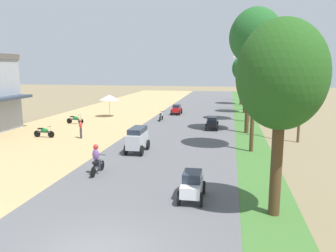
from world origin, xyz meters
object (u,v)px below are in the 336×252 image
object	(u,v)px
vendor_umbrella	(109,97)
utility_pole_far	(302,84)
motorbike_foreground_rider	(97,160)
median_tree_nearest	(282,76)
car_sedan_red	(177,109)
median_tree_fourth	(251,49)
car_hatchback_white	(192,184)
motorbike_ahead_second	(161,116)
streetlamp_mid	(241,75)
parked_motorbike_third	(75,119)
streetlamp_near	(245,78)
pedestrian_on_shoulder	(81,127)
median_tree_sixth	(242,69)
car_sedan_black	(212,122)
car_van_silver	(137,138)
median_tree_third	(250,38)
median_tree_fifth	(246,72)
parked_motorbike_second	(44,131)
utility_pole_near	(269,71)
median_tree_second	(256,37)

from	to	relation	value
vendor_umbrella	utility_pole_far	world-z (taller)	utility_pole_far
motorbike_foreground_rider	median_tree_nearest	bearing A→B (deg)	-21.38
car_sedan_red	median_tree_fourth	bearing A→B (deg)	-25.45
car_hatchback_white	motorbike_ahead_second	world-z (taller)	car_hatchback_white
motorbike_ahead_second	streetlamp_mid	bearing A→B (deg)	69.25
parked_motorbike_third	streetlamp_near	size ratio (longest dim) A/B	0.25
median_tree_nearest	pedestrian_on_shoulder	bearing A→B (deg)	138.82
median_tree_sixth	utility_pole_far	distance (m)	25.54
median_tree_sixth	car_sedan_black	world-z (taller)	median_tree_sixth
car_van_silver	median_tree_third	bearing A→B (deg)	47.51
vendor_umbrella	motorbike_foreground_rider	xyz separation A→B (m)	(6.63, -19.99, -1.45)
vendor_umbrella	streetlamp_near	xyz separation A→B (m)	(15.37, 9.22, 1.94)
utility_pole_far	median_tree_fifth	bearing A→B (deg)	102.09
median_tree_third	median_tree_fifth	world-z (taller)	median_tree_third
parked_motorbike_second	median_tree_nearest	xyz separation A→B (m)	(16.67, -11.64, 4.90)
median_tree_fifth	car_sedan_red	world-z (taller)	median_tree_fifth
car_hatchback_white	motorbike_foreground_rider	xyz separation A→B (m)	(-5.41, 2.53, 0.11)
median_tree_fifth	utility_pole_far	bearing A→B (deg)	-77.91
utility_pole_near	car_sedan_red	xyz separation A→B (m)	(-11.44, -7.92, -4.39)
median_tree_nearest	motorbike_foreground_rider	world-z (taller)	median_tree_nearest
median_tree_fifth	car_sedan_red	distance (m)	9.70
vendor_umbrella	streetlamp_near	distance (m)	18.03
vendor_umbrella	median_tree_second	size ratio (longest dim) A/B	0.27
pedestrian_on_shoulder	car_van_silver	size ratio (longest dim) A/B	0.67
median_tree_second	streetlamp_mid	size ratio (longest dim) A/B	1.29
median_tree_third	streetlamp_mid	world-z (taller)	median_tree_third
vendor_umbrella	car_hatchback_white	distance (m)	25.58
pedestrian_on_shoulder	median_tree_second	world-z (taller)	median_tree_second
utility_pole_near	parked_motorbike_second	bearing A→B (deg)	-131.01
parked_motorbike_third	median_tree_nearest	xyz separation A→B (m)	(17.15, -18.28, 4.90)
streetlamp_near	car_van_silver	size ratio (longest dim) A/B	2.99
median_tree_nearest	utility_pole_far	distance (m)	14.26
median_tree_nearest	median_tree_fifth	world-z (taller)	median_tree_nearest
median_tree_second	median_tree_fifth	world-z (taller)	median_tree_second
median_tree_fifth	motorbike_foreground_rider	bearing A→B (deg)	-108.49
utility_pole_far	median_tree_second	bearing A→B (deg)	-134.82
median_tree_nearest	median_tree_fourth	distance (m)	22.93
parked_motorbike_third	streetlamp_mid	distance (m)	32.41
pedestrian_on_shoulder	motorbike_foreground_rider	bearing A→B (deg)	-60.23
car_hatchback_white	car_sedan_black	size ratio (longest dim) A/B	0.89
median_tree_fifth	car_van_silver	bearing A→B (deg)	-110.36
parked_motorbike_third	car_sedan_red	xyz separation A→B (m)	(9.05, 8.45, 0.19)
median_tree_sixth	motorbike_foreground_rider	world-z (taller)	median_tree_sixth
car_sedan_red	motorbike_foreground_rider	size ratio (longest dim) A/B	1.26
car_hatchback_white	motorbike_foreground_rider	distance (m)	5.97
median_tree_nearest	car_van_silver	bearing A→B (deg)	133.32
median_tree_third	streetlamp_near	xyz separation A→B (m)	(0.32, 16.03, -3.85)
utility_pole_near	car_sedan_black	world-z (taller)	utility_pole_near
vendor_umbrella	pedestrian_on_shoulder	xyz separation A→B (m)	(1.79, -11.54, -1.34)
pedestrian_on_shoulder	streetlamp_mid	distance (m)	36.43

